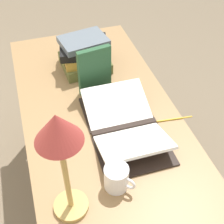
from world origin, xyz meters
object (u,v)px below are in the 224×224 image
object	(u,v)px
book_standing_upright	(95,71)
pencil	(173,119)
coffee_mug	(117,178)
book_stack_tall	(84,54)
reading_lamp	(60,142)
open_book	(124,125)

from	to	relation	value
book_standing_upright	pencil	bearing A→B (deg)	-145.87
coffee_mug	book_stack_tall	bearing A→B (deg)	-5.13
reading_lamp	coffee_mug	xyz separation A→B (m)	(0.03, -0.17, -0.29)
book_stack_tall	reading_lamp	distance (m)	0.84
book_standing_upright	pencil	world-z (taller)	book_standing_upright
book_stack_tall	book_standing_upright	world-z (taller)	book_standing_upright
pencil	book_standing_upright	bearing A→B (deg)	42.48
open_book	coffee_mug	xyz separation A→B (m)	(-0.25, 0.11, 0.02)
book_standing_upright	open_book	bearing A→B (deg)	-178.61
reading_lamp	pencil	bearing A→B (deg)	-61.65
open_book	book_stack_tall	xyz separation A→B (m)	(0.48, 0.05, 0.06)
reading_lamp	coffee_mug	size ratio (longest dim) A/B	4.33
coffee_mug	pencil	bearing A→B (deg)	-54.30
book_stack_tall	pencil	size ratio (longest dim) A/B	1.53
open_book	pencil	size ratio (longest dim) A/B	2.73
book_standing_upright	coffee_mug	size ratio (longest dim) A/B	2.28
book_stack_tall	coffee_mug	bearing A→B (deg)	174.87
book_standing_upright	pencil	size ratio (longest dim) A/B	1.32
book_standing_upright	coffee_mug	world-z (taller)	book_standing_upright
book_stack_tall	book_standing_upright	size ratio (longest dim) A/B	1.16
pencil	open_book	bearing A→B (deg)	87.18
book_stack_tall	pencil	xyz separation A→B (m)	(-0.49, -0.27, -0.08)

